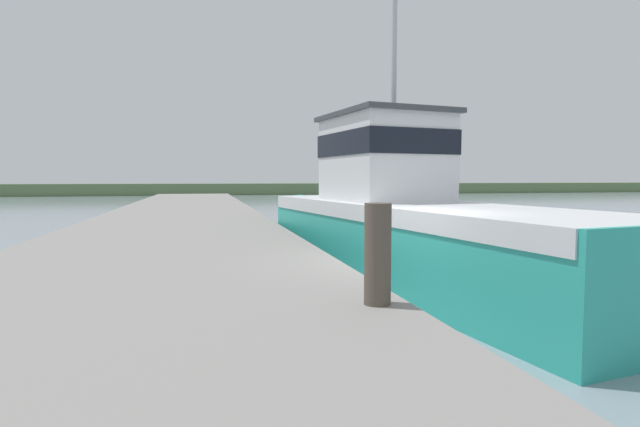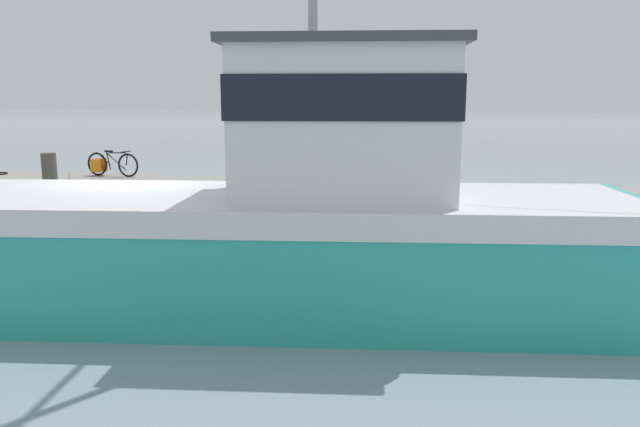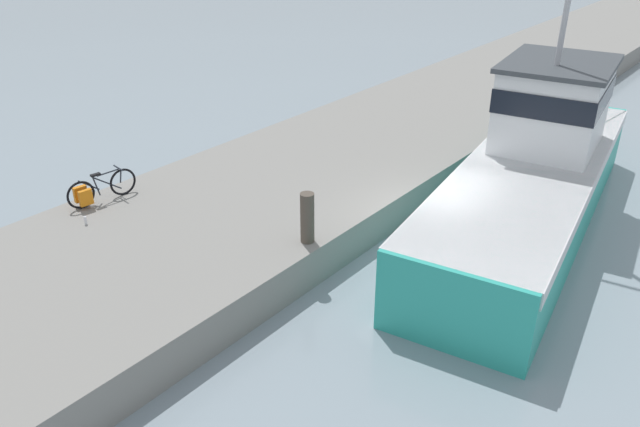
{
  "view_description": "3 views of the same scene",
  "coord_description": "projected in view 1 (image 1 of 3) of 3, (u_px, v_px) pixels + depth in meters",
  "views": [
    {
      "loc": [
        -3.43,
        -8.12,
        2.38
      ],
      "look_at": [
        -1.48,
        0.13,
        1.78
      ],
      "focal_mm": 28.0,
      "sensor_mm": 36.0,
      "label": 1
    },
    {
      "loc": [
        10.2,
        5.65,
        3.21
      ],
      "look_at": [
        0.13,
        3.47,
        1.33
      ],
      "focal_mm": 35.0,
      "sensor_mm": 36.0,
      "label": 2
    },
    {
      "loc": [
        6.23,
        -11.95,
        7.78
      ],
      "look_at": [
        -1.96,
        -1.76,
        1.07
      ],
      "focal_mm": 35.0,
      "sensor_mm": 36.0,
      "label": 3
    }
  ],
  "objects": [
    {
      "name": "fishing_boat_main",
      "position": [
        398.0,
        217.0,
        12.23
      ],
      "size": [
        4.76,
        14.01,
        11.48
      ],
      "rotation": [
        0.0,
        0.0,
        0.15
      ],
      "color": "teal",
      "rests_on": "ground_plane"
    },
    {
      "name": "mooring_post",
      "position": [
        378.0,
        254.0,
        5.7
      ],
      "size": [
        0.31,
        0.31,
        1.16
      ],
      "primitive_type": "cylinder",
      "color": "#51473D",
      "rests_on": "dock_pier"
    },
    {
      "name": "dock_pier",
      "position": [
        151.0,
        300.0,
        7.83
      ],
      "size": [
        6.31,
        80.0,
        0.93
      ],
      "primitive_type": "cube",
      "color": "gray",
      "rests_on": "ground_plane"
    },
    {
      "name": "far_shoreline",
      "position": [
        419.0,
        188.0,
        79.1
      ],
      "size": [
        180.0,
        5.0,
        1.61
      ],
      "primitive_type": "cube",
      "color": "#567047",
      "rests_on": "ground_plane"
    },
    {
      "name": "ground_plane",
      "position": [
        403.0,
        313.0,
        8.84
      ],
      "size": [
        320.0,
        320.0,
        0.0
      ],
      "primitive_type": "plane",
      "color": "#84939E"
    }
  ]
}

